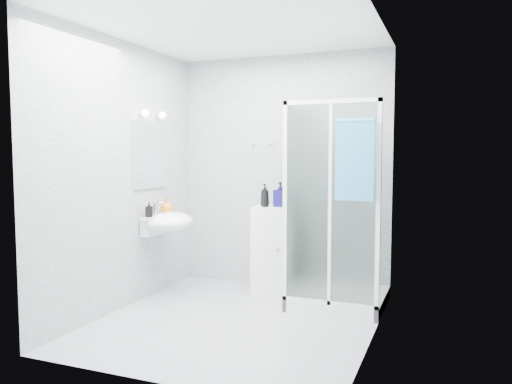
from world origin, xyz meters
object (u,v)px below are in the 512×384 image
at_px(shampoo_bottle_a, 265,195).
at_px(wall_basin, 168,222).
at_px(shower_enclosure, 330,261).
at_px(hand_towel, 355,158).
at_px(soap_dispenser_black, 149,209).
at_px(soap_dispenser_orange, 167,206).
at_px(shampoo_bottle_b, 280,194).
at_px(storage_cabinet, 273,250).

bearing_deg(shampoo_bottle_a, wall_basin, -150.87).
relative_size(shower_enclosure, hand_towel, 2.77).
bearing_deg(soap_dispenser_black, wall_basin, 50.43).
xyz_separation_m(soap_dispenser_orange, soap_dispenser_black, (-0.05, -0.26, -0.01)).
xyz_separation_m(hand_towel, shampoo_bottle_b, (-0.91, 0.66, -0.40)).
bearing_deg(shampoo_bottle_b, shower_enclosure, -22.99).
bearing_deg(wall_basin, soap_dispenser_orange, 123.46).
bearing_deg(shampoo_bottle_a, storage_cabinet, 35.01).
height_order(storage_cabinet, shampoo_bottle_a, shampoo_bottle_a).
bearing_deg(shampoo_bottle_a, soap_dispenser_black, -147.53).
bearing_deg(soap_dispenser_black, shampoo_bottle_b, 31.55).
relative_size(shower_enclosure, soap_dispenser_orange, 10.97).
bearing_deg(shampoo_bottle_b, soap_dispenser_orange, -157.42).
bearing_deg(hand_towel, soap_dispenser_black, -178.21).
bearing_deg(soap_dispenser_orange, shower_enclosure, 6.96).
distance_m(shower_enclosure, soap_dispenser_orange, 1.81).
distance_m(storage_cabinet, soap_dispenser_black, 1.38).
distance_m(shampoo_bottle_a, soap_dispenser_orange, 1.05).
relative_size(shower_enclosure, storage_cabinet, 2.12).
distance_m(wall_basin, shampoo_bottle_a, 1.07).
height_order(wall_basin, soap_dispenser_black, soap_dispenser_black).
height_order(hand_towel, soap_dispenser_orange, hand_towel).
xyz_separation_m(storage_cabinet, shampoo_bottle_b, (0.08, 0.02, 0.60)).
bearing_deg(shower_enclosure, shampoo_bottle_a, 166.20).
bearing_deg(soap_dispenser_black, hand_towel, 1.79).
bearing_deg(soap_dispenser_orange, hand_towel, -5.36).
bearing_deg(soap_dispenser_orange, soap_dispenser_black, -101.99).
height_order(wall_basin, shampoo_bottle_b, shampoo_bottle_b).
height_order(shower_enclosure, storage_cabinet, shower_enclosure).
height_order(storage_cabinet, hand_towel, hand_towel).
distance_m(wall_basin, soap_dispenser_black, 0.24).
bearing_deg(shampoo_bottle_b, soap_dispenser_black, -148.45).
bearing_deg(storage_cabinet, shampoo_bottle_a, -148.88).
xyz_separation_m(shower_enclosure, wall_basin, (-1.66, -0.32, 0.35)).
xyz_separation_m(storage_cabinet, hand_towel, (0.99, -0.64, 1.01)).
distance_m(shower_enclosure, shampoo_bottle_b, 0.91).
height_order(wall_basin, soap_dispenser_orange, soap_dispenser_orange).
distance_m(shampoo_bottle_a, shampoo_bottle_b, 0.17).
relative_size(storage_cabinet, soap_dispenser_orange, 5.17).
relative_size(storage_cabinet, shampoo_bottle_a, 3.80).
relative_size(shampoo_bottle_a, soap_dispenser_orange, 1.36).
bearing_deg(soap_dispenser_orange, wall_basin, -56.54).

